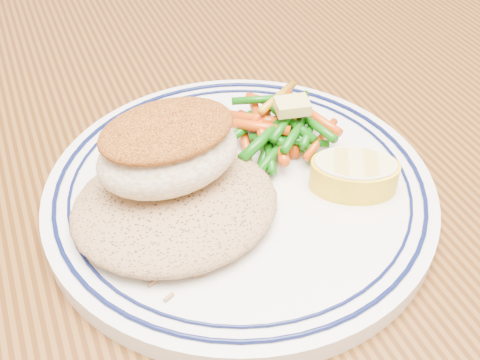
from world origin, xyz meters
The scene contains 7 objects.
dining_table centered at (0.00, 0.00, 0.65)m, with size 1.50×0.90×0.75m.
plate centered at (-0.03, 0.03, 0.76)m, with size 0.27×0.27×0.02m.
rice_pilaf centered at (-0.08, 0.02, 0.78)m, with size 0.14×0.12×0.03m, color #96714B.
fish_fillet centered at (-0.08, 0.04, 0.81)m, with size 0.10×0.08×0.05m.
vegetable_pile centered at (0.02, 0.07, 0.78)m, with size 0.09×0.10×0.03m.
butter_pat centered at (0.02, 0.06, 0.80)m, with size 0.02×0.02×0.01m, color #DBC86B.
lemon_wedge centered at (0.04, 0.00, 0.78)m, with size 0.07×0.07×0.02m.
Camera 1 is at (-0.15, -0.25, 1.05)m, focal length 45.00 mm.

